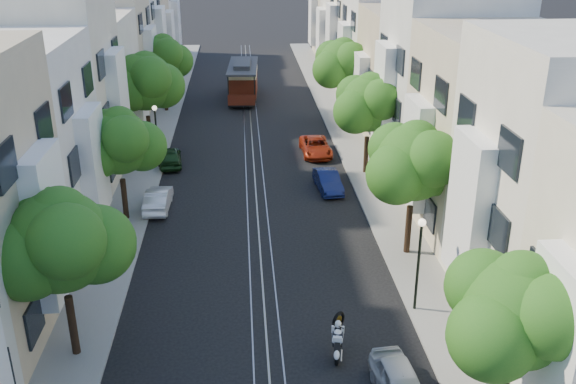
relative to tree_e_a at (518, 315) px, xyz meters
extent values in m
plane|color=black|center=(-7.26, 31.02, -4.40)|extent=(200.00, 200.00, 0.00)
cube|color=gray|center=(-0.01, 31.02, -4.34)|extent=(2.50, 80.00, 0.12)
cube|color=gray|center=(-14.51, 31.02, -4.34)|extent=(2.50, 80.00, 0.12)
cube|color=gray|center=(-7.81, 31.02, -4.39)|extent=(0.06, 80.00, 0.02)
cube|color=gray|center=(-7.26, 31.02, -4.39)|extent=(0.06, 80.00, 0.02)
cube|color=gray|center=(-6.71, 31.02, -4.39)|extent=(0.06, 80.00, 0.02)
cube|color=tan|center=(-7.26, 31.02, -4.40)|extent=(0.08, 80.00, 0.01)
cube|color=white|center=(0.94, -0.98, -0.41)|extent=(0.90, 3.04, 5.23)
cube|color=silver|center=(4.74, 7.02, 1.10)|extent=(7.00, 8.00, 11.00)
cube|color=white|center=(0.94, 7.02, 0.22)|extent=(0.90, 3.04, 6.05)
cube|color=beige|center=(4.74, 15.02, 0.60)|extent=(7.00, 8.00, 10.00)
cube|color=white|center=(0.94, 15.02, -0.20)|extent=(0.90, 3.04, 5.50)
cube|color=silver|center=(4.74, 23.02, 1.60)|extent=(7.00, 8.00, 12.00)
cube|color=white|center=(0.94, 23.02, 0.64)|extent=(0.90, 3.04, 6.60)
cube|color=#C6B28C|center=(4.74, 31.02, 0.10)|extent=(7.00, 8.00, 9.00)
cube|color=white|center=(0.94, 31.02, -0.62)|extent=(0.90, 3.04, 4.95)
cube|color=white|center=(4.74, 39.02, 0.85)|extent=(7.00, 8.00, 10.50)
cube|color=white|center=(0.94, 39.02, 0.01)|extent=(0.90, 3.04, 5.78)
cube|color=beige|center=(4.74, 47.02, 1.35)|extent=(7.00, 8.00, 11.50)
cube|color=white|center=(0.94, 47.02, 0.43)|extent=(0.90, 3.04, 6.32)
cube|color=silver|center=(4.74, 55.02, 0.35)|extent=(7.00, 8.00, 9.50)
cube|color=white|center=(0.94, 55.02, -0.41)|extent=(0.90, 3.04, 5.23)
cube|color=beige|center=(4.74, 63.02, 0.60)|extent=(7.00, 8.00, 10.00)
cube|color=white|center=(0.94, 63.02, -0.20)|extent=(0.90, 3.04, 5.50)
cube|color=white|center=(-15.46, 7.02, 0.13)|extent=(0.90, 3.04, 5.93)
cube|color=white|center=(-19.26, 15.02, 0.50)|extent=(7.00, 8.00, 9.80)
cube|color=white|center=(-15.46, 15.02, -0.28)|extent=(0.90, 3.04, 5.39)
cube|color=beige|center=(-19.26, 23.02, 1.48)|extent=(7.00, 8.00, 11.76)
cube|color=white|center=(-15.46, 23.02, 0.54)|extent=(0.90, 3.04, 6.47)
cube|color=silver|center=(-19.26, 31.02, 0.01)|extent=(7.00, 8.00, 8.82)
cube|color=white|center=(-15.46, 31.02, -0.69)|extent=(0.90, 3.04, 4.85)
cube|color=beige|center=(-19.26, 39.02, 0.75)|extent=(7.00, 8.00, 10.29)
cube|color=white|center=(-15.46, 39.02, -0.08)|extent=(0.90, 3.04, 5.66)
cube|color=silver|center=(-19.26, 47.02, 1.24)|extent=(7.00, 8.00, 11.27)
cube|color=white|center=(-15.46, 47.02, 0.34)|extent=(0.90, 3.04, 6.20)
cube|color=#C6B28C|center=(-19.26, 55.02, 0.26)|extent=(7.00, 8.00, 9.31)
cube|color=white|center=(-15.46, 55.02, -0.49)|extent=(0.90, 3.04, 5.12)
cube|color=white|center=(-19.26, 63.02, 0.50)|extent=(7.00, 8.00, 9.80)
cube|color=white|center=(-15.46, 63.02, -0.28)|extent=(0.90, 3.04, 5.39)
sphere|color=#185715|center=(-0.06, 0.02, 0.08)|extent=(3.38, 3.38, 3.38)
sphere|color=#185715|center=(1.04, 0.52, -0.32)|extent=(2.70, 2.70, 2.70)
sphere|color=#185715|center=(-1.01, -0.68, -0.22)|extent=(2.64, 2.64, 2.64)
sphere|color=#185715|center=(0.04, 0.12, 0.98)|extent=(2.03, 2.03, 2.03)
cylinder|color=black|center=(-0.06, 12.02, -3.05)|extent=(0.30, 0.30, 2.45)
sphere|color=#185715|center=(-0.06, 12.02, 0.41)|extent=(3.64, 3.64, 3.64)
sphere|color=#185715|center=(1.04, 12.52, 0.01)|extent=(2.91, 2.91, 2.91)
sphere|color=#185715|center=(-1.01, 11.32, 0.11)|extent=(2.84, 2.84, 2.84)
sphere|color=#185715|center=(0.04, 12.12, 1.31)|extent=(2.18, 2.18, 2.18)
cylinder|color=black|center=(-0.06, 23.02, -3.09)|extent=(0.30, 0.30, 2.38)
sphere|color=#185715|center=(-0.06, 23.02, 0.28)|extent=(3.54, 3.54, 3.54)
sphere|color=#185715|center=(1.04, 23.52, -0.12)|extent=(2.83, 2.83, 2.83)
sphere|color=#185715|center=(-1.01, 22.32, -0.02)|extent=(2.76, 2.76, 2.76)
sphere|color=#185715|center=(0.04, 23.12, 1.18)|extent=(2.12, 2.12, 2.12)
cylinder|color=black|center=(-0.06, 34.02, -3.02)|extent=(0.30, 0.30, 2.52)
sphere|color=#185715|center=(-0.06, 34.02, 0.55)|extent=(3.74, 3.74, 3.74)
sphere|color=#185715|center=(1.04, 34.52, 0.15)|extent=(3.00, 3.00, 3.00)
sphere|color=#185715|center=(-1.01, 33.32, 0.25)|extent=(2.92, 2.92, 2.92)
sphere|color=#185715|center=(0.04, 34.12, 1.45)|extent=(2.25, 2.25, 2.25)
cylinder|color=black|center=(-14.46, 5.02, -3.05)|extent=(0.30, 0.30, 2.45)
sphere|color=#185715|center=(-14.46, 5.02, 0.41)|extent=(3.64, 3.64, 3.64)
sphere|color=#185715|center=(-13.36, 5.52, 0.01)|extent=(2.91, 2.91, 2.91)
sphere|color=#185715|center=(-15.41, 4.32, 0.11)|extent=(2.84, 2.84, 2.84)
sphere|color=#185715|center=(-14.36, 5.12, 1.31)|extent=(2.18, 2.18, 2.18)
cylinder|color=black|center=(-14.46, 17.02, -3.14)|extent=(0.30, 0.30, 2.27)
sphere|color=#185715|center=(-14.46, 17.02, 0.08)|extent=(3.38, 3.38, 3.38)
sphere|color=#185715|center=(-13.36, 17.52, -0.32)|extent=(2.70, 2.70, 2.70)
sphere|color=#185715|center=(-15.41, 16.32, -0.22)|extent=(2.64, 2.64, 2.64)
sphere|color=#185715|center=(-14.36, 17.12, 0.98)|extent=(2.03, 2.03, 2.03)
cylinder|color=black|center=(-14.46, 28.02, -2.97)|extent=(0.30, 0.30, 2.62)
sphere|color=#185715|center=(-14.46, 28.02, 0.75)|extent=(3.90, 3.90, 3.90)
sphere|color=#185715|center=(-13.36, 28.52, 0.35)|extent=(3.12, 3.12, 3.12)
sphere|color=#185715|center=(-15.41, 27.32, 0.45)|extent=(3.04, 3.04, 3.04)
sphere|color=#185715|center=(-14.36, 28.12, 1.65)|extent=(2.34, 2.34, 2.34)
cylinder|color=black|center=(-14.46, 39.02, -3.09)|extent=(0.30, 0.30, 2.38)
sphere|color=#185715|center=(-14.46, 39.02, 0.28)|extent=(3.54, 3.54, 3.54)
sphere|color=#185715|center=(-13.36, 39.52, -0.12)|extent=(2.83, 2.83, 2.83)
sphere|color=#185715|center=(-15.41, 38.32, -0.02)|extent=(2.76, 2.76, 2.76)
sphere|color=#185715|center=(-14.36, 39.12, 1.18)|extent=(2.12, 2.12, 2.12)
cylinder|color=black|center=(-0.96, 7.02, -2.28)|extent=(0.12, 0.12, 4.00)
sphere|color=#FFF2CC|center=(-0.96, 7.02, -0.28)|extent=(0.32, 0.32, 0.32)
cylinder|color=black|center=(-13.56, 25.02, -2.28)|extent=(0.12, 0.12, 4.00)
sphere|color=#FFF2CC|center=(-13.56, 25.02, -0.28)|extent=(0.32, 0.32, 0.32)
torus|color=black|center=(-4.72, 3.86, -4.09)|extent=(0.28, 0.77, 0.75)
torus|color=black|center=(-4.52, 5.00, -3.33)|extent=(0.60, 0.62, 0.73)
ellipsoid|color=silver|center=(-4.63, 4.36, -3.54)|extent=(0.61, 1.09, 0.93)
ellipsoid|color=silver|center=(-4.68, 4.10, -3.37)|extent=(0.47, 0.62, 0.52)
cube|color=black|center=(-4.75, 3.71, -3.61)|extent=(0.30, 0.54, 0.40)
cube|color=silver|center=(-4.68, 4.07, -3.39)|extent=(0.42, 0.59, 0.21)
sphere|color=black|center=(-4.62, 4.39, -3.31)|extent=(0.26, 0.26, 0.26)
cube|color=black|center=(-7.76, 42.94, -3.93)|extent=(2.78, 8.35, 0.31)
cube|color=#521A0D|center=(-7.76, 42.94, -2.70)|extent=(2.73, 5.27, 2.47)
cube|color=beige|center=(-7.76, 42.94, -1.77)|extent=(2.78, 5.32, 0.62)
cube|color=#2D2D30|center=(-7.76, 42.94, -1.36)|extent=(2.99, 8.36, 0.19)
cube|color=#2D2D30|center=(-7.76, 42.94, -1.10)|extent=(1.67, 4.70, 0.36)
imported|color=#0E1747|center=(-2.86, 20.40, -3.81)|extent=(1.59, 3.69, 1.18)
imported|color=maroon|center=(-2.86, 26.96, -3.81)|extent=(2.10, 4.29, 1.17)
imported|color=silver|center=(-12.86, 18.36, -3.79)|extent=(1.37, 3.73, 1.22)
imported|color=#183816|center=(-12.86, 25.52, -3.77)|extent=(1.86, 3.81, 1.25)
camera|label=1|loc=(-7.97, -15.48, 10.71)|focal=40.00mm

